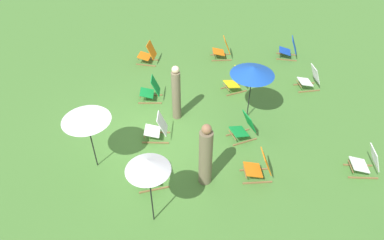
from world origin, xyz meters
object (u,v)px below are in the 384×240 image
(deckchair_6, at_px, (289,49))
(umbrella_1, at_px, (148,165))
(deckchair_9, at_px, (151,90))
(person_0, at_px, (176,94))
(deckchair_1, at_px, (236,81))
(deckchair_12, at_px, (244,128))
(deckchair_3, at_px, (367,162))
(person_1, at_px, (206,156))
(deckchair_13, at_px, (148,54))
(deckchair_7, at_px, (223,49))
(deckchair_8, at_px, (310,79))
(deckchair_0, at_px, (154,173))
(deckchair_4, at_px, (259,167))
(umbrella_0, at_px, (86,116))
(deckchair_2, at_px, (157,128))
(umbrella_2, at_px, (253,71))

(deckchair_6, xyz_separation_m, umbrella_1, (6.79, -5.30, 1.46))
(deckchair_9, bearing_deg, person_0, 43.29)
(deckchair_1, relative_size, deckchair_12, 1.00)
(deckchair_3, xyz_separation_m, person_1, (-0.14, -4.13, 0.52))
(deckchair_13, bearing_deg, deckchair_9, 18.53)
(deckchair_3, bearing_deg, deckchair_7, -148.17)
(deckchair_1, bearing_deg, deckchair_8, 70.22)
(deckchair_6, bearing_deg, person_1, -18.23)
(deckchair_0, height_order, deckchair_13, same)
(deckchair_7, xyz_separation_m, person_0, (3.38, -1.98, 0.51))
(deckchair_4, relative_size, umbrella_0, 0.46)
(deckchair_7, distance_m, umbrella_0, 6.82)
(deckchair_8, bearing_deg, deckchair_2, -72.02)
(person_0, bearing_deg, deckchair_4, -179.63)
(deckchair_8, relative_size, umbrella_1, 0.42)
(deckchair_6, distance_m, umbrella_0, 8.48)
(deckchair_1, bearing_deg, umbrella_0, -71.30)
(person_0, bearing_deg, deckchair_9, 2.32)
(deckchair_0, bearing_deg, deckchair_1, 134.92)
(deckchair_1, height_order, person_1, person_1)
(deckchair_9, height_order, deckchair_13, same)
(deckchair_3, bearing_deg, deckchair_2, -101.05)
(umbrella_1, height_order, person_1, umbrella_1)
(deckchair_0, xyz_separation_m, umbrella_0, (-0.78, -1.51, 1.31))
(person_0, bearing_deg, deckchair_8, -112.14)
(deckchair_0, bearing_deg, person_0, 155.23)
(deckchair_3, height_order, deckchair_9, same)
(deckchair_8, relative_size, person_0, 0.46)
(deckchair_0, distance_m, person_1, 1.37)
(deckchair_2, relative_size, person_1, 0.45)
(deckchair_6, height_order, deckchair_13, same)
(deckchair_12, bearing_deg, deckchair_9, -145.18)
(deckchair_3, relative_size, deckchair_8, 1.00)
(person_0, height_order, person_1, person_1)
(deckchair_9, bearing_deg, umbrella_0, -23.01)
(deckchair_3, xyz_separation_m, deckchair_4, (-0.13, -2.76, 0.00))
(umbrella_2, distance_m, person_1, 3.02)
(deckchair_12, distance_m, umbrella_0, 4.34)
(deckchair_0, distance_m, umbrella_2, 3.97)
(deckchair_8, relative_size, person_1, 0.45)
(umbrella_2, height_order, person_1, person_1)
(deckchair_8, xyz_separation_m, umbrella_2, (1.29, -2.42, 1.29))
(deckchair_9, height_order, deckchair_12, same)
(deckchair_1, xyz_separation_m, deckchair_2, (2.14, -2.68, 0.00))
(deckchair_1, relative_size, person_1, 0.46)
(deckchair_2, relative_size, deckchair_9, 1.00)
(deckchair_2, distance_m, deckchair_9, 1.88)
(deckchair_6, relative_size, umbrella_2, 0.48)
(deckchair_7, distance_m, person_0, 3.95)
(deckchair_8, bearing_deg, umbrella_1, -51.65)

